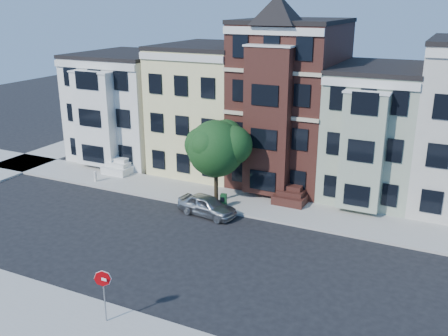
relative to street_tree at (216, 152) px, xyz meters
The scene contains 11 objects.
ground 8.68m from the street_tree, 68.98° to the right, with size 120.00×120.00×0.00m, color black.
far_sidewalk 4.66m from the street_tree, 13.80° to the left, with size 60.00×4.00×0.15m, color #9E9B93.
house_white 14.17m from the street_tree, 149.47° to the left, with size 8.00×9.00×9.00m, color white.
house_yellow 8.42m from the street_tree, 120.23° to the left, with size 7.00×9.00×10.00m, color #F2E79E.
house_brown 8.05m from the street_tree, 68.66° to the left, with size 7.00×9.00×12.00m, color #3A1A15.
house_green 11.79m from the street_tree, 37.68° to the left, with size 6.00×9.00×9.00m, color #98A68C.
street_tree is the anchor object (origin of this frame).
parked_car 3.72m from the street_tree, 79.84° to the right, with size 1.65×4.10×1.40m, color #A1A5AA.
newspaper_box 3.31m from the street_tree, 35.86° to the right, with size 0.41×0.36×0.91m, color #1A5328.
fire_hydrant 10.81m from the street_tree, behind, with size 0.24×0.24×0.69m, color silver.
stop_sign 14.76m from the street_tree, 82.65° to the right, with size 0.78×0.11×2.82m, color #AC0409, non-canonical shape.
Camera 1 is at (11.82, -21.71, 13.45)m, focal length 40.00 mm.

